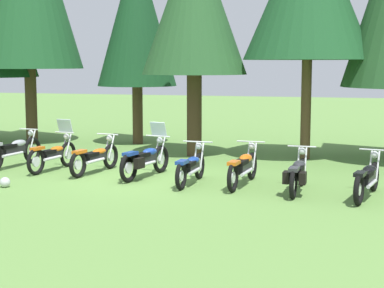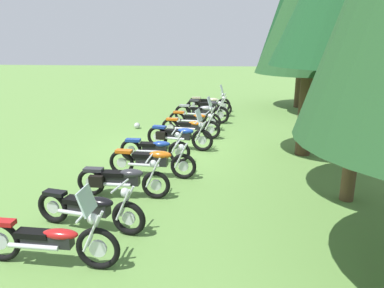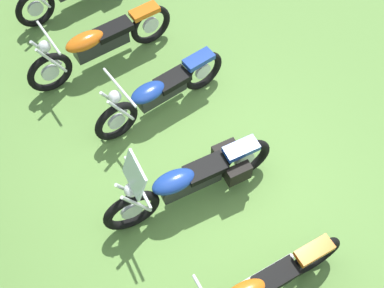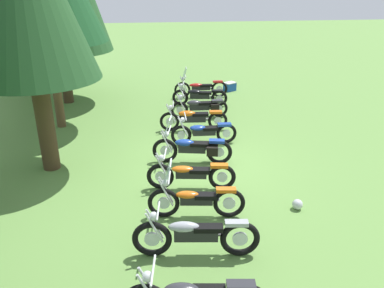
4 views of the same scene
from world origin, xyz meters
name	(u,v)px [view 1 (image 1 of 4)]	position (x,y,z in m)	size (l,w,h in m)	color
ground_plane	(141,178)	(0.00, 0.00, 0.00)	(80.00, 80.00, 0.00)	#608C42
motorcycle_2	(14,151)	(-4.01, 0.63, 0.47)	(0.62, 2.45, 1.04)	black
motorcycle_3	(53,154)	(-2.70, 0.45, 0.46)	(0.61, 2.17, 1.37)	black
motorcycle_4	(95,157)	(-1.42, 0.39, 0.43)	(0.67, 2.25, 1.00)	black
motorcycle_5	(145,159)	(0.07, 0.14, 0.48)	(0.89, 2.29, 1.38)	black
motorcycle_6	(191,167)	(1.45, -0.39, 0.43)	(0.76, 2.14, 0.99)	black
motorcycle_7	(243,166)	(2.70, -0.22, 0.46)	(0.71, 2.39, 1.00)	black
motorcycle_8	(298,173)	(4.05, -0.69, 0.44)	(0.67, 2.21, 0.99)	black
motorcycle_9	(367,178)	(5.57, -0.86, 0.44)	(0.74, 2.31, 0.99)	black
pine_tree_2	(137,15)	(-2.50, 6.50, 4.61)	(2.85, 2.85, 7.16)	#4C3823
pine_tree_3	(194,1)	(0.28, 4.15, 4.81)	(3.28, 3.28, 7.12)	#42301E
dropped_helmet	(5,182)	(-2.68, -1.96, 0.12)	(0.25, 0.25, 0.25)	silver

